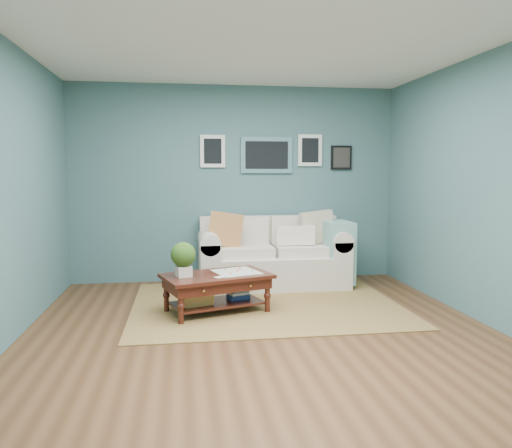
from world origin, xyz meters
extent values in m
plane|color=brown|center=(0.00, 0.00, 0.00)|extent=(5.00, 5.00, 0.00)
plane|color=white|center=(0.00, 0.00, 2.70)|extent=(5.00, 5.00, 0.00)
cube|color=#436D70|center=(0.00, 2.50, 1.35)|extent=(4.50, 0.02, 2.70)
cube|color=#436D70|center=(0.00, -2.50, 1.35)|extent=(4.50, 0.02, 2.70)
cube|color=#436D70|center=(2.25, 0.00, 1.35)|extent=(0.02, 5.00, 2.70)
cube|color=slate|center=(0.43, 2.48, 1.75)|extent=(0.72, 0.03, 0.50)
cube|color=black|center=(0.43, 2.46, 1.75)|extent=(0.60, 0.01, 0.38)
cube|color=white|center=(-0.32, 2.48, 1.80)|extent=(0.34, 0.03, 0.44)
cube|color=white|center=(1.05, 2.48, 1.82)|extent=(0.34, 0.03, 0.44)
cube|color=black|center=(1.51, 2.48, 1.72)|extent=(0.30, 0.03, 0.34)
cube|color=brown|center=(0.19, 1.10, 0.01)|extent=(3.00, 2.40, 0.01)
cube|color=#F0E3CF|center=(0.43, 1.99, 0.21)|extent=(1.44, 0.89, 0.43)
cube|color=#F0E3CF|center=(0.43, 2.33, 0.67)|extent=(1.88, 0.22, 0.49)
cube|color=#F0E3CF|center=(-0.41, 1.99, 0.31)|extent=(0.24, 0.89, 0.63)
cube|color=#F0E3CF|center=(1.27, 1.99, 0.31)|extent=(0.24, 0.89, 0.63)
cylinder|color=#F0E3CF|center=(-0.41, 1.99, 0.63)|extent=(0.26, 0.89, 0.26)
cylinder|color=#F0E3CF|center=(1.27, 1.99, 0.63)|extent=(0.26, 0.89, 0.26)
cube|color=#F0E3CF|center=(0.05, 1.93, 0.49)|extent=(0.73, 0.57, 0.13)
cube|color=#F0E3CF|center=(0.82, 1.93, 0.49)|extent=(0.73, 0.57, 0.13)
cube|color=#F0E3CF|center=(0.05, 2.21, 0.74)|extent=(0.73, 0.12, 0.36)
cube|color=#F0E3CF|center=(0.82, 2.21, 0.74)|extent=(0.73, 0.12, 0.36)
cube|color=#D8733F|center=(-0.19, 1.94, 0.78)|extent=(0.49, 0.17, 0.48)
cube|color=beige|center=(1.04, 2.01, 0.78)|extent=(0.48, 0.18, 0.47)
cube|color=white|center=(0.72, 1.89, 0.69)|extent=(0.51, 0.12, 0.24)
cube|color=#74A99C|center=(1.27, 1.87, 0.47)|extent=(0.34, 0.56, 0.81)
cube|color=#33130F|center=(-0.38, 0.85, 0.40)|extent=(1.27, 0.97, 0.04)
cube|color=#33130F|center=(-0.38, 0.85, 0.33)|extent=(1.18, 0.88, 0.11)
cube|color=#33130F|center=(-0.38, 0.85, 0.11)|extent=(1.06, 0.76, 0.02)
sphere|color=gold|center=(-0.54, 0.49, 0.33)|extent=(0.03, 0.03, 0.03)
sphere|color=gold|center=(-0.04, 0.65, 0.33)|extent=(0.03, 0.03, 0.03)
cylinder|color=#33130F|center=(-0.77, 0.46, 0.19)|extent=(0.06, 0.06, 0.38)
cylinder|color=#33130F|center=(0.16, 0.76, 0.19)|extent=(0.06, 0.06, 0.38)
cylinder|color=#33130F|center=(-0.92, 0.94, 0.19)|extent=(0.06, 0.06, 0.38)
cylinder|color=#33130F|center=(0.00, 1.25, 0.19)|extent=(0.06, 0.06, 0.38)
cube|color=silver|center=(-0.73, 0.79, 0.48)|extent=(0.19, 0.19, 0.11)
sphere|color=#244514|center=(-0.73, 0.79, 0.65)|extent=(0.26, 0.26, 0.26)
cube|color=silver|center=(-0.16, 0.93, 0.42)|extent=(0.57, 0.57, 0.01)
cube|color=#A88646|center=(-0.60, 0.78, 0.21)|extent=(0.37, 0.31, 0.19)
cube|color=navy|center=(-0.14, 0.95, 0.17)|extent=(0.27, 0.23, 0.10)
camera|label=1|loc=(-0.73, -4.43, 1.52)|focal=35.00mm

